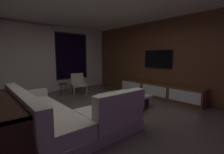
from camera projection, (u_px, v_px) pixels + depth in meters
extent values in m
plane|color=#564C44|center=(93.00, 118.00, 3.73)|extent=(9.20, 9.20, 0.00)
cube|color=silver|center=(41.00, 59.00, 6.31)|extent=(6.60, 0.12, 2.70)
cube|color=black|center=(72.00, 56.00, 7.09)|extent=(1.52, 0.02, 2.02)
cube|color=black|center=(72.00, 56.00, 7.08)|extent=(1.40, 0.03, 1.90)
cube|color=beige|center=(27.00, 60.00, 5.83)|extent=(2.10, 0.12, 2.60)
cube|color=brown|center=(166.00, 59.00, 5.53)|extent=(0.12, 7.80, 2.70)
cube|color=#A49C8C|center=(44.00, 126.00, 3.12)|extent=(0.90, 2.50, 0.18)
cube|color=beige|center=(43.00, 116.00, 3.09)|extent=(0.86, 2.42, 0.24)
cube|color=beige|center=(22.00, 103.00, 2.83)|extent=(0.20, 2.50, 0.40)
cube|color=beige|center=(28.00, 94.00, 3.93)|extent=(0.90, 0.20, 0.18)
cube|color=#A49C8C|center=(108.00, 125.00, 3.15)|extent=(1.10, 0.90, 0.18)
cube|color=beige|center=(108.00, 115.00, 3.12)|extent=(1.07, 0.86, 0.24)
cube|color=beige|center=(121.00, 103.00, 2.82)|extent=(1.10, 0.20, 0.40)
cube|color=beige|center=(23.00, 98.00, 3.32)|extent=(0.10, 0.36, 0.36)
cube|color=#B2A893|center=(34.00, 108.00, 2.68)|extent=(0.10, 0.36, 0.36)
cube|color=black|center=(124.00, 102.00, 4.57)|extent=(1.00, 1.00, 0.30)
cube|color=white|center=(124.00, 96.00, 4.55)|extent=(1.16, 1.16, 0.06)
cube|color=#BE3A34|center=(118.00, 95.00, 4.48)|extent=(0.27, 0.19, 0.03)
cube|color=#B0ABA3|center=(117.00, 94.00, 4.47)|extent=(0.24, 0.20, 0.02)
cube|color=#AF5CB8|center=(117.00, 93.00, 4.46)|extent=(0.30, 0.16, 0.02)
cylinder|color=#B2ADA0|center=(87.00, 90.00, 6.06)|extent=(0.04, 0.04, 0.36)
cylinder|color=#B2ADA0|center=(74.00, 91.00, 5.85)|extent=(0.04, 0.04, 0.36)
cylinder|color=#B2ADA0|center=(83.00, 88.00, 6.50)|extent=(0.04, 0.04, 0.36)
cylinder|color=#B2ADA0|center=(71.00, 89.00, 6.30)|extent=(0.04, 0.04, 0.36)
cube|color=beige|center=(79.00, 85.00, 6.15)|extent=(0.67, 0.68, 0.08)
cube|color=beige|center=(77.00, 78.00, 6.34)|extent=(0.49, 0.20, 0.38)
cylinder|color=#333338|center=(61.00, 90.00, 5.82)|extent=(0.03, 0.03, 0.46)
cylinder|color=#333338|center=(66.00, 89.00, 5.95)|extent=(0.03, 0.03, 0.46)
cylinder|color=#333338|center=(62.00, 89.00, 5.96)|extent=(0.03, 0.03, 0.46)
cylinder|color=#333338|center=(63.00, 84.00, 5.85)|extent=(0.32, 0.32, 0.02)
cube|color=brown|center=(157.00, 90.00, 5.57)|extent=(0.44, 3.10, 0.52)
cube|color=white|center=(184.00, 96.00, 4.63)|extent=(0.02, 0.93, 0.33)
cube|color=white|center=(154.00, 91.00, 5.42)|extent=(0.02, 0.93, 0.33)
cube|color=white|center=(131.00, 86.00, 6.20)|extent=(0.02, 0.93, 0.33)
cube|color=black|center=(180.00, 100.00, 4.92)|extent=(0.33, 0.68, 0.19)
cube|color=#D077CC|center=(189.00, 102.00, 4.72)|extent=(0.03, 0.04, 0.17)
cube|color=#C86D6C|center=(185.00, 101.00, 4.80)|extent=(0.03, 0.04, 0.16)
cube|color=#805ACD|center=(182.00, 100.00, 4.88)|extent=(0.03, 0.04, 0.18)
cube|color=olive|center=(179.00, 99.00, 4.96)|extent=(0.03, 0.04, 0.18)
cube|color=#90D4BB|center=(175.00, 99.00, 5.04)|extent=(0.03, 0.04, 0.15)
cube|color=#8F97C2|center=(172.00, 98.00, 5.12)|extent=(0.03, 0.04, 0.15)
cube|color=black|center=(158.00, 59.00, 5.65)|extent=(0.04, 1.10, 0.64)
cube|color=black|center=(158.00, 59.00, 5.65)|extent=(0.05, 1.06, 0.60)
cube|color=black|center=(0.00, 102.00, 2.53)|extent=(0.40, 2.10, 0.04)
cube|color=black|center=(4.00, 136.00, 2.61)|extent=(0.38, 2.04, 0.03)
cube|color=black|center=(14.00, 152.00, 1.80)|extent=(0.40, 0.04, 0.74)
cube|color=black|center=(2.00, 123.00, 2.58)|extent=(0.38, 0.03, 0.74)
cube|color=silver|center=(11.00, 151.00, 1.96)|extent=(0.18, 0.04, 0.27)
cube|color=silver|center=(9.00, 143.00, 2.14)|extent=(0.18, 0.04, 0.25)
cube|color=white|center=(6.00, 136.00, 2.32)|extent=(0.18, 0.04, 0.25)
cube|color=silver|center=(4.00, 130.00, 2.50)|extent=(0.18, 0.04, 0.26)
cube|color=silver|center=(2.00, 126.00, 2.68)|extent=(0.18, 0.04, 0.23)
cube|color=silver|center=(0.00, 122.00, 2.85)|extent=(0.18, 0.04, 0.26)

